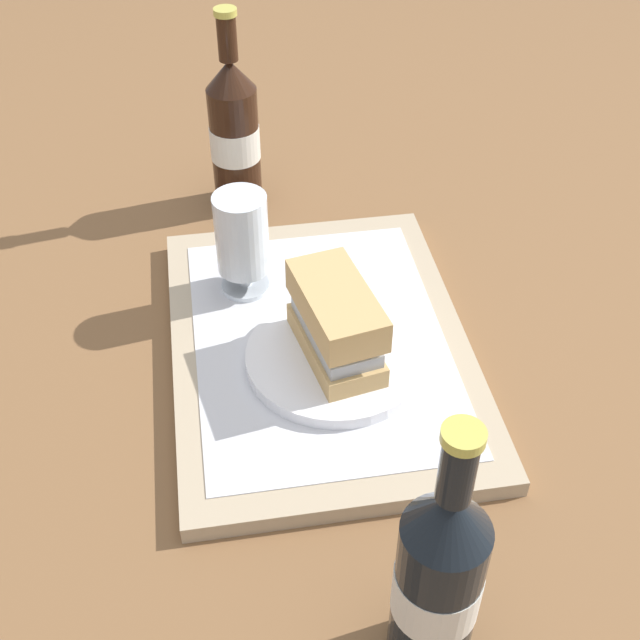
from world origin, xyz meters
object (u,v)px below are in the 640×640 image
at_px(beer_glass, 242,241).
at_px(second_bottle, 438,579).
at_px(sandwich, 335,320).
at_px(beer_bottle, 234,133).
at_px(plate, 336,357).

distance_m(beer_glass, second_bottle, 0.46).
distance_m(sandwich, beer_bottle, 0.36).
height_order(beer_glass, beer_bottle, beer_bottle).
height_order(beer_glass, second_bottle, second_bottle).
bearing_deg(sandwich, beer_bottle, 0.52).
height_order(sandwich, second_bottle, second_bottle).
relative_size(sandwich, second_bottle, 0.53).
bearing_deg(beer_glass, plate, -149.41).
distance_m(plate, beer_bottle, 0.37).
bearing_deg(plate, beer_glass, 30.59).
distance_m(sandwich, beer_glass, 0.16).
bearing_deg(plate, sandwich, 10.89).
relative_size(sandwich, beer_glass, 1.12).
relative_size(beer_bottle, second_bottle, 1.00).
relative_size(sandwich, beer_bottle, 0.53).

